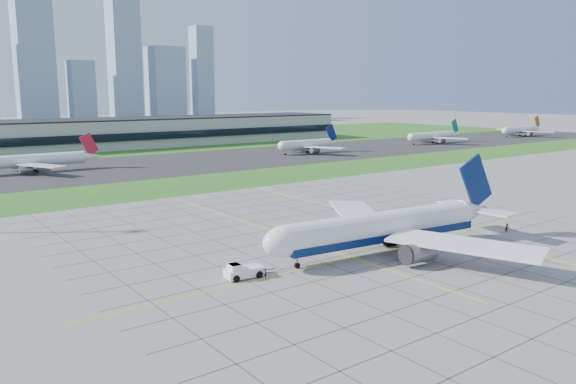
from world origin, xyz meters
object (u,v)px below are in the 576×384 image
distant_jet_1 (26,161)px  distant_jet_4 (521,130)px  pushback_tug (242,271)px  airliner (384,228)px  crew_near (266,273)px  crew_far (507,228)px  distant_jet_2 (307,144)px  distant_jet_3 (433,136)px

distant_jet_1 → distant_jet_4: 314.81m
pushback_tug → distant_jet_1: (0.55, 150.92, 3.38)m
airliner → pushback_tug: 29.44m
distant_jet_1 → crew_near: bearing=-89.1°
crew_near → distant_jet_4: bearing=-36.1°
airliner → crew_far: size_ratio=28.92×
pushback_tug → crew_far: pushback_tug is taller
distant_jet_1 → airliner: bearing=-79.5°
pushback_tug → distant_jet_4: size_ratio=0.21×
crew_near → crew_far: (58.48, -6.17, 0.17)m
airliner → distant_jet_2: airliner is taller
airliner → distant_jet_1: (-28.47, 154.25, -0.23)m
pushback_tug → crew_far: bearing=-1.8°
distant_jet_4 → airliner: bearing=-153.4°
crew_near → crew_far: bearing=-66.6°
crew_far → distant_jet_4: distant_jet_4 is taller
crew_near → distant_jet_1: size_ratio=0.03×
distant_jet_3 → crew_far: bearing=-137.2°
crew_near → distant_jet_3: 261.22m
crew_far → distant_jet_2: size_ratio=0.04×
distant_jet_3 → distant_jet_4: size_ratio=1.00×
airliner → distant_jet_3: 240.41m
airliner → distant_jet_1: airliner is taller
crew_near → distant_jet_4: distant_jet_4 is taller
pushback_tug → distant_jet_2: bearing=54.0°
distant_jet_2 → distant_jet_1: bearing=175.6°
crew_near → distant_jet_3: size_ratio=0.04×
distant_jet_2 → distant_jet_3: size_ratio=0.99×
pushback_tug → distant_jet_4: (315.18, 139.98, 3.38)m
airliner → pushback_tug: (-29.03, 3.33, -3.61)m
airliner → distant_jet_3: size_ratio=1.29×
airliner → pushback_tug: bearing=179.4°
airliner → distant_jet_4: airliner is taller
pushback_tug → distant_jet_1: 150.96m
crew_near → distant_jet_3: (218.88, 142.52, 3.70)m
distant_jet_2 → distant_jet_3: bearing=-0.6°
distant_jet_4 → pushback_tug: bearing=-156.1°
crew_far → distant_jet_3: bearing=56.6°
distant_jet_2 → distant_jet_4: size_ratio=1.00×
distant_jet_2 → crew_far: bearing=-113.7°
pushback_tug → distant_jet_1: size_ratio=0.18×
airliner → crew_near: bearing=-176.3°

